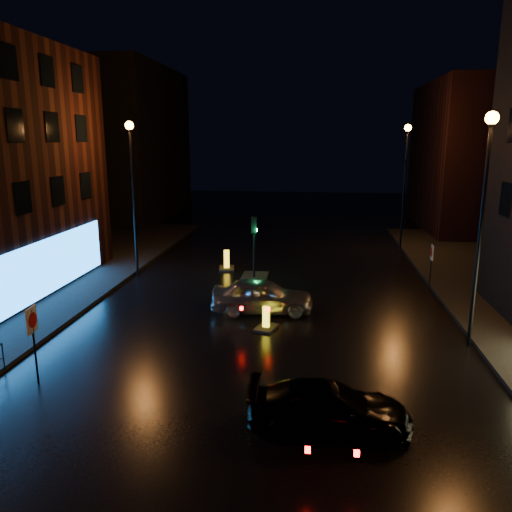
% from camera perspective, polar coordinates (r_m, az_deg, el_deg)
% --- Properties ---
extents(ground, '(120.00, 120.00, 0.00)m').
position_cam_1_polar(ground, '(14.31, -2.48, -18.23)').
color(ground, black).
rests_on(ground, ground).
extents(building_far_left, '(8.00, 16.00, 14.00)m').
position_cam_1_polar(building_far_left, '(50.38, -14.45, 12.33)').
color(building_far_left, black).
rests_on(building_far_left, ground).
extents(building_far_right, '(8.00, 14.00, 12.00)m').
position_cam_1_polar(building_far_right, '(45.92, 23.67, 10.34)').
color(building_far_right, black).
rests_on(building_far_right, ground).
extents(street_lamp_lfar, '(0.44, 0.44, 8.37)m').
position_cam_1_polar(street_lamp_lfar, '(27.90, -13.97, 8.95)').
color(street_lamp_lfar, black).
rests_on(street_lamp_lfar, ground).
extents(street_lamp_rnear, '(0.44, 0.44, 8.37)m').
position_cam_1_polar(street_lamp_rnear, '(19.03, 24.61, 6.30)').
color(street_lamp_rnear, black).
rests_on(street_lamp_rnear, ground).
extents(street_lamp_rfar, '(0.44, 0.44, 8.37)m').
position_cam_1_polar(street_lamp_rfar, '(34.57, 16.69, 9.55)').
color(street_lamp_rfar, black).
rests_on(street_lamp_rfar, ground).
extents(traffic_signal, '(1.40, 2.40, 3.45)m').
position_cam_1_polar(traffic_signal, '(27.15, -0.21, -1.62)').
color(traffic_signal, black).
rests_on(traffic_signal, ground).
extents(silver_hatchback, '(4.54, 2.09, 1.51)m').
position_cam_1_polar(silver_hatchback, '(21.94, 0.72, -4.57)').
color(silver_hatchback, '#B5B8BD').
rests_on(silver_hatchback, ground).
extents(dark_sedan, '(4.36, 1.94, 1.24)m').
position_cam_1_polar(dark_sedan, '(13.76, 8.38, -16.76)').
color(dark_sedan, black).
rests_on(dark_sedan, ground).
extents(bollard_near, '(1.00, 1.23, 0.94)m').
position_cam_1_polar(bollard_near, '(20.25, 1.16, -7.77)').
color(bollard_near, black).
rests_on(bollard_near, ground).
extents(bollard_far, '(1.08, 1.44, 1.15)m').
position_cam_1_polar(bollard_far, '(29.24, -3.37, -1.06)').
color(bollard_far, black).
rests_on(bollard_far, ground).
extents(road_sign_left, '(0.11, 0.60, 2.48)m').
position_cam_1_polar(road_sign_left, '(16.90, -24.18, -7.37)').
color(road_sign_left, black).
rests_on(road_sign_left, ground).
extents(road_sign_right, '(0.10, 0.56, 2.30)m').
position_cam_1_polar(road_sign_right, '(26.54, 19.44, -0.02)').
color(road_sign_right, black).
rests_on(road_sign_right, ground).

